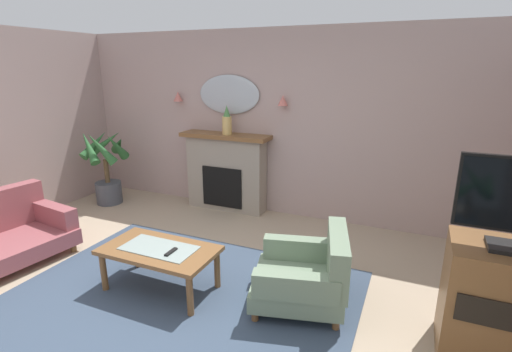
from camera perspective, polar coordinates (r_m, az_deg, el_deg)
The scene contains 13 objects.
floor at distance 3.70m, azimuth -13.25°, elevation -19.87°, with size 7.28×6.30×0.10m, color tan.
wall_back at distance 5.45m, azimuth 3.00°, elevation 7.75°, with size 7.28×0.10×2.61m, color #B29993.
patterned_rug at distance 3.80m, azimuth -11.44°, elevation -17.67°, with size 3.20×2.40×0.01m, color #38475B.
fireplace at distance 5.69m, azimuth -4.55°, elevation 0.51°, with size 1.36×0.36×1.16m.
mantel_vase_left at distance 5.48m, azimuth -4.40°, elevation 8.14°, with size 0.14×0.14×0.42m.
wall_mirror at distance 5.62m, azimuth -4.12°, elevation 12.13°, with size 0.96×0.06×0.56m, color #B2BCC6.
wall_sconce_left at distance 6.02m, azimuth -11.68°, elevation 11.64°, with size 0.14×0.14×0.14m, color #D17066.
wall_sconce_right at distance 5.23m, azimuth 4.08°, elevation 11.29°, with size 0.14×0.14×0.14m, color #D17066.
coffee_table at distance 3.80m, azimuth -14.35°, elevation -11.25°, with size 1.10×0.60×0.45m.
tv_remote at distance 3.65m, azimuth -12.69°, elevation -11.14°, with size 0.04×0.16×0.02m, color black.
armchair_near_fireplace at distance 3.56m, azimuth 7.92°, elevation -14.31°, with size 0.99×0.98×0.71m.
tv_cabinet at distance 3.38m, azimuth 33.26°, elevation -16.04°, with size 0.80×0.57×0.90m.
potted_plant_corner_palm at distance 6.35m, azimuth -21.62°, elevation 1.41°, with size 0.79×0.77×1.20m.
Camera 1 is at (1.89, -2.34, 2.11)m, focal length 26.54 mm.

